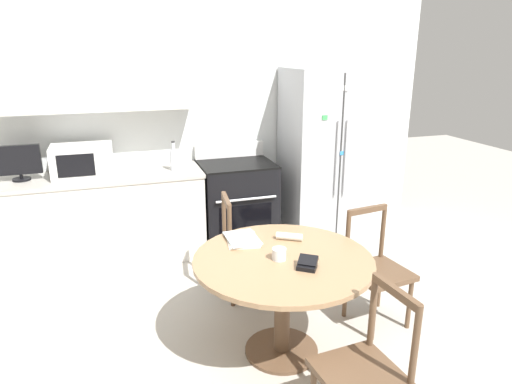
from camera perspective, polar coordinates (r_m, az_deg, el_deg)
The scene contains 15 objects.
back_wall at distance 4.90m, azimuth -10.07°, elevation 9.91°, with size 5.20×0.44×2.60m.
kitchen_counter at distance 4.80m, azimuth -19.19°, elevation -3.20°, with size 2.08×0.64×0.90m.
refrigerator at distance 5.11m, azimuth 8.60°, elevation 4.56°, with size 0.87×0.74×1.88m.
oven_range at distance 4.92m, azimuth -2.38°, elevation -1.46°, with size 0.76×0.68×1.08m.
microwave at distance 4.65m, azimuth -20.86°, elevation 3.71°, with size 0.56×0.39×0.30m.
countertop_tv at distance 4.71m, azimuth -27.52°, elevation 3.38°, with size 0.38×0.16×0.33m.
counter_bottle at distance 4.62m, azimuth -10.22°, elevation 4.03°, with size 0.08×0.08×0.30m.
dining_table at distance 3.14m, azimuth 3.37°, elevation -10.51°, with size 1.21×1.21×0.74m.
dining_chair_right at distance 3.68m, azimuth 14.83°, elevation -9.46°, with size 0.47×0.47×0.90m.
dining_chair_far at distance 3.93m, azimuth -1.30°, elevation -7.05°, with size 0.47×0.47×0.90m.
dining_chair_near at distance 2.66m, azimuth 13.35°, elevation -21.08°, with size 0.45×0.45×0.90m.
candle_glass at distance 3.04m, azimuth 2.91°, elevation -7.84°, with size 0.09×0.09×0.08m.
folded_napkin at distance 3.34m, azimuth 4.19°, elevation -5.56°, with size 0.19×0.14×0.05m.
wallet at distance 2.94m, azimuth 6.44°, elevation -8.93°, with size 0.17×0.17×0.07m.
mail_stack at distance 3.32m, azimuth -1.74°, elevation -5.91°, with size 0.26×0.33×0.02m.
Camera 1 is at (-0.98, -2.22, 2.07)m, focal length 32.00 mm.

